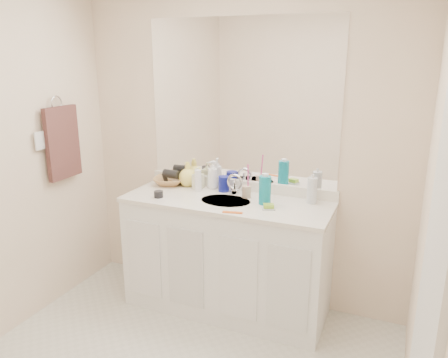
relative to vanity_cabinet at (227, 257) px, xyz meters
name	(u,v)px	position (x,y,z in m)	size (l,w,h in m)	color
wall_back	(241,149)	(0.00, 0.28, 0.77)	(2.60, 0.02, 2.40)	#F9E1C3
wall_right	(435,242)	(1.30, -1.02, 0.77)	(0.02, 2.60, 2.40)	#F9E1C3
vanity_cabinet	(227,257)	(0.00, 0.00, 0.00)	(1.50, 0.55, 0.85)	white
countertop	(227,202)	(0.00, 0.00, 0.44)	(1.52, 0.57, 0.03)	white
backsplash	(240,185)	(0.00, 0.26, 0.50)	(1.52, 0.03, 0.08)	white
sink_basin	(226,202)	(0.00, -0.02, 0.44)	(0.37, 0.37, 0.02)	#B9B6A2
faucet	(235,187)	(0.00, 0.16, 0.51)	(0.02, 0.02, 0.11)	silver
mirror	(241,102)	(0.00, 0.27, 1.14)	(1.48, 0.01, 1.20)	white
blue_mug	(224,184)	(-0.10, 0.18, 0.51)	(0.09, 0.09, 0.12)	navy
tan_cup	(247,192)	(0.11, 0.11, 0.50)	(0.07, 0.07, 0.09)	#D1B194
toothbrush	(248,178)	(0.12, 0.11, 0.60)	(0.01, 0.01, 0.21)	#E53C8F
mouthwash_bottle	(265,190)	(0.28, 0.02, 0.56)	(0.09, 0.09, 0.20)	#0D889D
clear_pump_bottle	(312,190)	(0.58, 0.17, 0.55)	(0.07, 0.07, 0.18)	silver
soap_dish	(269,209)	(0.34, -0.08, 0.46)	(0.09, 0.07, 0.01)	silver
green_soap	(269,206)	(0.34, -0.08, 0.48)	(0.07, 0.05, 0.03)	#8CBF2E
orange_comb	(233,212)	(0.14, -0.24, 0.46)	(0.14, 0.03, 0.01)	#DD5717
dark_jar	(159,194)	(-0.49, -0.14, 0.48)	(0.07, 0.07, 0.05)	black
extra_white_bottle	(198,180)	(-0.29, 0.12, 0.54)	(0.05, 0.05, 0.17)	white
soap_bottle_white	(213,175)	(-0.21, 0.22, 0.57)	(0.09, 0.09, 0.22)	white
soap_bottle_cream	(198,178)	(-0.32, 0.18, 0.54)	(0.08, 0.08, 0.17)	#ECEBC1
soap_bottle_yellow	(188,174)	(-0.42, 0.21, 0.55)	(0.15, 0.15, 0.19)	#FCE862
wicker_basket	(170,181)	(-0.58, 0.18, 0.49)	(0.25, 0.25, 0.06)	#B27E47
hair_dryer	(171,174)	(-0.56, 0.18, 0.54)	(0.07, 0.07, 0.13)	black
towel_ring	(56,103)	(-1.27, -0.25, 1.12)	(0.11, 0.11, 0.01)	silver
hand_towel	(63,143)	(-1.25, -0.25, 0.82)	(0.04, 0.32, 0.55)	#311B1A
switch_plate	(40,141)	(-1.27, -0.45, 0.88)	(0.01, 0.09, 0.13)	white
door	(426,329)	(1.29, -1.32, 0.57)	(0.02, 0.82, 2.00)	white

